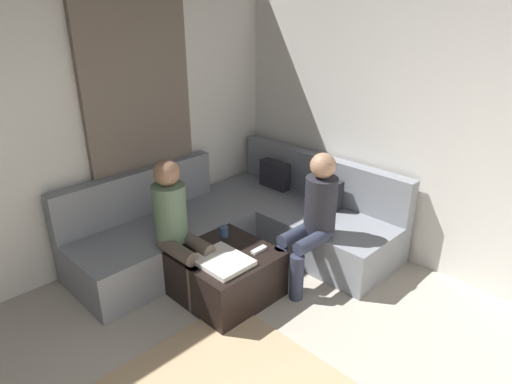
{
  "coord_description": "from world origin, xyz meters",
  "views": [
    {
      "loc": [
        0.84,
        -0.85,
        2.37
      ],
      "look_at": [
        -1.63,
        1.63,
        0.85
      ],
      "focal_mm": 31.11,
      "sensor_mm": 36.0,
      "label": 1
    }
  ],
  "objects_px": {
    "ottoman": "(226,274)",
    "person_on_couch_side": "(178,224)",
    "sectional_couch": "(242,224)",
    "coffee_mug": "(224,232)",
    "person_on_couch_back": "(313,215)",
    "game_remote": "(259,250)"
  },
  "relations": [
    {
      "from": "coffee_mug",
      "to": "person_on_couch_side",
      "type": "height_order",
      "value": "person_on_couch_side"
    },
    {
      "from": "person_on_couch_back",
      "to": "person_on_couch_side",
      "type": "xyz_separation_m",
      "value": [
        -0.7,
        -0.92,
        0.0
      ]
    },
    {
      "from": "ottoman",
      "to": "coffee_mug",
      "type": "distance_m",
      "value": 0.38
    },
    {
      "from": "sectional_couch",
      "to": "game_remote",
      "type": "height_order",
      "value": "sectional_couch"
    },
    {
      "from": "coffee_mug",
      "to": "person_on_couch_side",
      "type": "relative_size",
      "value": 0.08
    },
    {
      "from": "sectional_couch",
      "to": "person_on_couch_side",
      "type": "bearing_deg",
      "value": -80.35
    },
    {
      "from": "coffee_mug",
      "to": "person_on_couch_back",
      "type": "xyz_separation_m",
      "value": [
        0.59,
        0.51,
        0.19
      ]
    },
    {
      "from": "person_on_couch_side",
      "to": "ottoman",
      "type": "bearing_deg",
      "value": 125.58
    },
    {
      "from": "ottoman",
      "to": "person_on_couch_side",
      "type": "bearing_deg",
      "value": -144.42
    },
    {
      "from": "sectional_couch",
      "to": "ottoman",
      "type": "height_order",
      "value": "sectional_couch"
    },
    {
      "from": "ottoman",
      "to": "person_on_couch_side",
      "type": "xyz_separation_m",
      "value": [
        -0.33,
        -0.23,
        0.45
      ]
    },
    {
      "from": "ottoman",
      "to": "coffee_mug",
      "type": "bearing_deg",
      "value": 140.71
    },
    {
      "from": "sectional_couch",
      "to": "person_on_couch_back",
      "type": "bearing_deg",
      "value": 3.72
    },
    {
      "from": "ottoman",
      "to": "person_on_couch_back",
      "type": "relative_size",
      "value": 0.63
    },
    {
      "from": "person_on_couch_back",
      "to": "sectional_couch",
      "type": "bearing_deg",
      "value": 3.72
    },
    {
      "from": "sectional_couch",
      "to": "person_on_couch_back",
      "type": "height_order",
      "value": "person_on_couch_back"
    },
    {
      "from": "person_on_couch_side",
      "to": "coffee_mug",
      "type": "bearing_deg",
      "value": 165.69
    },
    {
      "from": "sectional_couch",
      "to": "ottoman",
      "type": "xyz_separation_m",
      "value": [
        0.47,
        -0.64,
        -0.07
      ]
    },
    {
      "from": "person_on_couch_back",
      "to": "person_on_couch_side",
      "type": "height_order",
      "value": "same"
    },
    {
      "from": "person_on_couch_back",
      "to": "person_on_couch_side",
      "type": "bearing_deg",
      "value": 52.89
    },
    {
      "from": "sectional_couch",
      "to": "ottoman",
      "type": "bearing_deg",
      "value": -53.36
    },
    {
      "from": "coffee_mug",
      "to": "game_remote",
      "type": "height_order",
      "value": "coffee_mug"
    }
  ]
}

